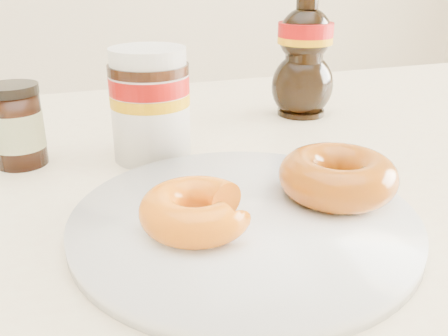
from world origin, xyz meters
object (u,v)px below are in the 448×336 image
object	(u,v)px
dining_table	(254,254)
dark_jar	(17,126)
syrup_bottle	(304,53)
donut_whole	(338,176)
donut_bitten	(196,210)
plate	(244,220)
nutella_jar	(150,100)

from	to	relation	value
dining_table	dark_jar	world-z (taller)	dark_jar
dining_table	syrup_bottle	distance (m)	0.31
donut_whole	dining_table	bearing A→B (deg)	121.10
donut_bitten	donut_whole	world-z (taller)	donut_whole
dining_table	plate	size ratio (longest dim) A/B	4.89
syrup_bottle	plate	bearing A→B (deg)	-125.19
donut_whole	nutella_jar	world-z (taller)	nutella_jar
syrup_bottle	dark_jar	size ratio (longest dim) A/B	1.98
plate	dark_jar	distance (m)	0.28
donut_whole	dark_jar	distance (m)	0.34
dining_table	dark_jar	size ratio (longest dim) A/B	15.80
donut_bitten	nutella_jar	world-z (taller)	nutella_jar
dining_table	plate	distance (m)	0.13
plate	donut_whole	xyz separation A→B (m)	(0.09, 0.01, 0.03)
dining_table	dark_jar	bearing A→B (deg)	148.99
plate	nutella_jar	bearing A→B (deg)	101.27
dining_table	plate	xyz separation A→B (m)	(-0.04, -0.08, 0.09)
dark_jar	syrup_bottle	bearing A→B (deg)	10.59
nutella_jar	dark_jar	world-z (taller)	nutella_jar
plate	syrup_bottle	size ratio (longest dim) A/B	1.63
syrup_bottle	nutella_jar	bearing A→B (deg)	-157.84
donut_bitten	dining_table	bearing A→B (deg)	25.16
syrup_bottle	dark_jar	xyz separation A→B (m)	(-0.38, -0.07, -0.04)
syrup_bottle	dining_table	bearing A→B (deg)	-127.38
plate	donut_whole	world-z (taller)	donut_whole
dining_table	nutella_jar	world-z (taller)	nutella_jar
plate	syrup_bottle	world-z (taller)	syrup_bottle
plate	dark_jar	size ratio (longest dim) A/B	3.23
dining_table	syrup_bottle	bearing A→B (deg)	52.62
nutella_jar	dark_jar	xyz separation A→B (m)	(-0.14, 0.03, -0.02)
dining_table	syrup_bottle	world-z (taller)	syrup_bottle
dining_table	donut_whole	world-z (taller)	donut_whole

